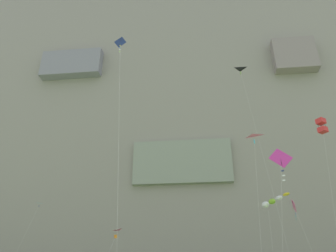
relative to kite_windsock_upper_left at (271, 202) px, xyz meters
name	(u,v)px	position (x,y,z in m)	size (l,w,h in m)	color
cliff_face	(185,125)	(-12.07, 29.74, 26.93)	(180.00, 32.83, 79.98)	gray
kite_windsock_upper_left	(271,202)	(0.00, 0.00, 0.00)	(3.37, 6.87, 13.44)	white
kite_delta_upper_mid	(242,80)	(-1.80, -0.09, 18.63)	(3.28, 6.64, 33.10)	black
kite_delta_near_cliff	(253,142)	(-3.14, -10.96, 3.52)	(1.91, 1.73, 17.06)	pink
kite_box_mid_center	(322,126)	(8.17, -0.11, 10.28)	(3.61, 3.55, 24.39)	red
kite_diamond_far_right	(281,160)	(-0.45, -9.88, 1.78)	(3.72, 3.50, 16.30)	#CC3399
kite_delta_mid_right	(112,236)	(-19.81, -1.89, -4.14)	(2.47, 4.56, 9.18)	pink
kite_diamond_high_left	(295,209)	(3.45, 2.72, -0.35)	(1.47, 6.75, 14.04)	pink
kite_diamond_mid_left	(120,58)	(-17.01, -14.12, 12.93)	(3.21, 4.14, 29.36)	navy
kite_delta_far_left	(36,212)	(-32.71, 3.42, 0.23)	(2.86, 4.69, 14.43)	#38B2D1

